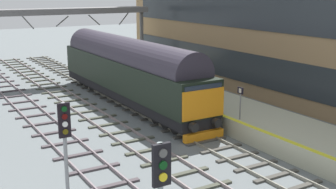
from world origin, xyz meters
name	(u,v)px	position (x,y,z in m)	size (l,w,h in m)	color
ground_plane	(163,121)	(0.00, 0.00, 0.00)	(140.00, 140.00, 0.00)	slate
track_main	(163,120)	(0.00, 0.00, 0.05)	(2.50, 60.00, 0.15)	gray
track_adjacent_west	(114,128)	(-3.31, 0.00, 0.06)	(2.50, 60.00, 0.15)	gray
track_adjacent_far_west	(60,137)	(-6.54, 0.00, 0.06)	(2.50, 60.00, 0.15)	gray
station_platform	(210,105)	(3.60, 0.00, 0.50)	(4.00, 44.00, 1.01)	#B1B399
diesel_locomotive	(128,69)	(0.00, 4.85, 2.48)	(2.74, 18.62, 4.68)	black
signal_post_mid	(65,141)	(-8.66, -7.90, 2.67)	(0.44, 0.22, 4.07)	gray
platform_number_sign	(240,98)	(2.04, -4.81, 2.21)	(0.10, 0.44, 1.80)	slate
waiting_passenger	(160,68)	(3.42, 6.38, 1.99)	(0.45, 0.47, 1.64)	#31303D
overhead_footbridge	(62,14)	(-1.22, 15.23, 5.77)	(15.84, 2.00, 6.30)	slate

